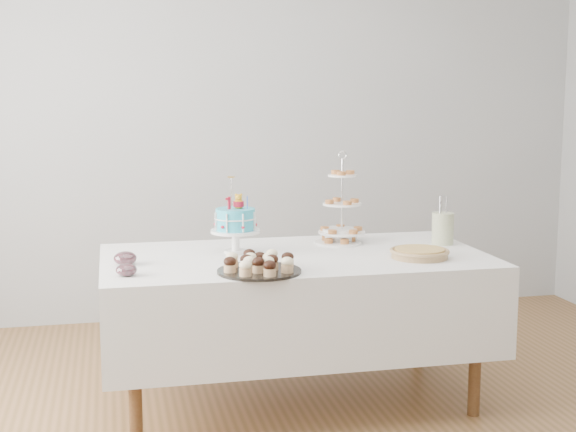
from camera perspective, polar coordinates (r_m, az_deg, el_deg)
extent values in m
plane|color=brown|center=(3.99, 1.52, -14.55)|extent=(5.00, 5.00, 0.00)
cube|color=#A1A4A6|center=(5.63, -3.43, 6.42)|extent=(5.00, 0.04, 2.70)
cube|color=#A1A4A6|center=(1.80, 17.36, 1.19)|extent=(5.00, 0.04, 2.70)
cube|color=silver|center=(4.08, 0.52, -5.88)|extent=(1.92, 1.02, 0.45)
cylinder|color=brown|center=(3.69, -10.86, -11.04)|extent=(0.06, 0.06, 0.67)
cylinder|color=brown|center=(4.07, 13.19, -9.23)|extent=(0.06, 0.06, 0.67)
cylinder|color=brown|center=(4.40, -11.17, -7.82)|extent=(0.06, 0.06, 0.67)
cylinder|color=brown|center=(4.72, 9.28, -6.62)|extent=(0.06, 0.06, 0.67)
cylinder|color=#31B8D7|center=(4.06, -3.76, -0.22)|extent=(0.20, 0.20, 0.11)
torus|color=white|center=(4.06, -3.76, -0.15)|extent=(0.21, 0.21, 0.01)
cube|color=red|center=(4.03, -4.21, 0.93)|extent=(0.02, 0.02, 0.06)
cylinder|color=blue|center=(4.05, -2.92, 0.97)|extent=(0.01, 0.01, 0.06)
cylinder|color=silver|center=(4.07, -4.04, 1.65)|extent=(0.00, 0.00, 0.15)
cylinder|color=gold|center=(4.06, -4.05, 2.79)|extent=(0.04, 0.04, 0.01)
cylinder|color=black|center=(3.64, -2.06, -3.93)|extent=(0.38, 0.38, 0.01)
ellipsoid|color=black|center=(3.62, -3.23, -3.13)|extent=(0.06, 0.06, 0.04)
ellipsoid|color=beige|center=(3.65, -0.91, -3.03)|extent=(0.06, 0.06, 0.04)
cylinder|color=tan|center=(4.01, 9.33, -2.72)|extent=(0.28, 0.28, 0.03)
cylinder|color=#AA8742|center=(4.01, 9.34, -2.42)|extent=(0.24, 0.24, 0.02)
torus|color=tan|center=(4.01, 9.34, -2.48)|extent=(0.29, 0.29, 0.02)
cylinder|color=silver|center=(4.35, 3.87, 1.10)|extent=(0.01, 0.01, 0.46)
cylinder|color=white|center=(4.38, 3.84, -1.16)|extent=(0.26, 0.26, 0.01)
cylinder|color=white|center=(4.35, 3.86, 0.86)|extent=(0.21, 0.21, 0.01)
cylinder|color=white|center=(4.33, 3.88, 2.90)|extent=(0.16, 0.16, 0.01)
torus|color=silver|center=(4.32, 3.90, 4.32)|extent=(0.05, 0.01, 0.05)
cylinder|color=white|center=(4.39, 3.70, -1.37)|extent=(0.19, 0.19, 0.07)
cylinder|color=white|center=(4.34, 3.58, -1.90)|extent=(0.25, 0.25, 0.01)
ellipsoid|color=silver|center=(3.64, -11.42, -3.78)|extent=(0.09, 0.09, 0.06)
cylinder|color=#500615|center=(3.64, -11.42, -3.85)|extent=(0.07, 0.07, 0.03)
ellipsoid|color=silver|center=(3.87, -11.50, -2.96)|extent=(0.11, 0.11, 0.06)
cylinder|color=#500615|center=(3.88, -11.50, -3.04)|extent=(0.08, 0.08, 0.03)
cylinder|color=beige|center=(4.38, 10.95, -0.88)|extent=(0.12, 0.12, 0.17)
cylinder|color=beige|center=(4.42, 11.54, -0.62)|extent=(0.01, 0.01, 0.09)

